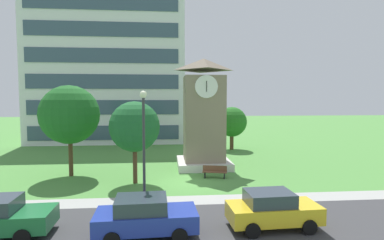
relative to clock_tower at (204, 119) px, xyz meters
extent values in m
plane|color=#4C893D|center=(-1.84, -4.64, -4.10)|extent=(160.00, 160.00, 0.00)
cube|color=#38383A|center=(-1.84, -12.88, -4.10)|extent=(120.00, 7.20, 0.01)
cube|color=#9E9E99|center=(-1.84, -8.48, -4.10)|extent=(120.00, 1.60, 0.01)
cube|color=silver|center=(-10.95, 19.25, 5.50)|extent=(20.23, 12.85, 19.20)
cube|color=#384C60|center=(-10.95, 12.77, -2.50)|extent=(18.61, 0.10, 1.80)
cube|color=#384C60|center=(-10.95, 12.77, 0.70)|extent=(18.61, 0.10, 1.80)
cube|color=#384C60|center=(-10.95, 12.77, 3.90)|extent=(18.61, 0.10, 1.80)
cube|color=#384C60|center=(-10.95, 12.77, 7.10)|extent=(18.61, 0.10, 1.80)
cube|color=#384C60|center=(-10.95, 12.77, 10.30)|extent=(18.61, 0.10, 1.80)
cube|color=#384C60|center=(-10.95, 12.77, 13.50)|extent=(18.61, 0.10, 1.80)
cube|color=gray|center=(-0.01, 0.01, -0.22)|extent=(3.31, 3.31, 7.78)
cube|color=beige|center=(-0.01, 0.01, -3.80)|extent=(4.47, 4.47, 0.60)
pyramid|color=#6A5D4D|center=(-0.01, 0.01, 4.67)|extent=(3.65, 3.65, 1.00)
cylinder|color=white|center=(-0.01, -1.71, 2.74)|extent=(1.82, 0.12, 1.82)
cylinder|color=white|center=(1.71, 0.01, 2.74)|extent=(0.12, 1.82, 1.82)
cube|color=black|center=(-0.01, -1.78, 2.90)|extent=(0.05, 0.08, 0.55)
cube|color=black|center=(-0.01, -1.79, 2.74)|extent=(0.04, 0.06, 0.82)
cube|color=brown|center=(0.35, -3.77, -3.65)|extent=(1.86, 0.88, 0.06)
cube|color=brown|center=(0.40, -3.55, -3.42)|extent=(1.76, 0.46, 0.40)
cube|color=black|center=(-0.35, -3.61, -3.88)|extent=(0.18, 0.44, 0.45)
cube|color=black|center=(1.06, -3.93, -3.88)|extent=(0.18, 0.44, 0.45)
cylinder|color=#333338|center=(-4.33, -10.26, -1.15)|extent=(0.14, 0.14, 5.91)
sphere|color=#F2EFCC|center=(-4.33, -10.26, 1.99)|extent=(0.36, 0.36, 0.36)
cylinder|color=#513823|center=(-10.46, -2.20, -2.54)|extent=(0.32, 0.32, 3.13)
sphere|color=#1C5E21|center=(-10.46, -2.20, 0.58)|extent=(4.42, 4.42, 4.42)
cylinder|color=#513823|center=(-5.38, -4.59, -2.73)|extent=(0.31, 0.31, 2.74)
sphere|color=#1C5D2B|center=(-5.38, -4.59, -0.14)|extent=(3.48, 3.48, 3.48)
cylinder|color=#513823|center=(4.34, 8.53, -3.10)|extent=(0.44, 0.44, 2.01)
sphere|color=#21651D|center=(4.34, 8.53, -0.89)|extent=(3.43, 3.43, 3.43)
cylinder|color=black|center=(-9.06, -11.42, -3.77)|extent=(0.67, 0.25, 0.66)
cylinder|color=black|center=(-8.98, -13.23, -3.77)|extent=(0.67, 0.25, 0.66)
cube|color=#23389E|center=(-4.06, -12.81, -3.39)|extent=(4.39, 2.07, 0.76)
cube|color=#2D3842|center=(-4.28, -12.82, -2.71)|extent=(2.23, 1.75, 0.60)
cylinder|color=black|center=(-2.77, -11.84, -3.77)|extent=(0.67, 0.25, 0.66)
cylinder|color=black|center=(-2.68, -13.67, -3.77)|extent=(0.67, 0.25, 0.66)
cylinder|color=black|center=(-5.44, -11.96, -3.77)|extent=(0.67, 0.25, 0.66)
cylinder|color=black|center=(-5.36, -13.79, -3.77)|extent=(0.67, 0.25, 0.66)
cube|color=gold|center=(1.64, -12.49, -3.39)|extent=(4.18, 1.96, 0.76)
cube|color=#2D3842|center=(1.44, -12.50, -2.71)|extent=(2.12, 1.66, 0.60)
cylinder|color=black|center=(2.87, -11.57, -3.77)|extent=(0.67, 0.25, 0.66)
cylinder|color=black|center=(2.95, -13.31, -3.77)|extent=(0.67, 0.25, 0.66)
cylinder|color=black|center=(0.33, -11.68, -3.77)|extent=(0.67, 0.25, 0.66)
cylinder|color=black|center=(0.41, -13.42, -3.77)|extent=(0.67, 0.25, 0.66)
camera|label=1|loc=(-3.18, -25.44, 1.77)|focal=28.07mm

